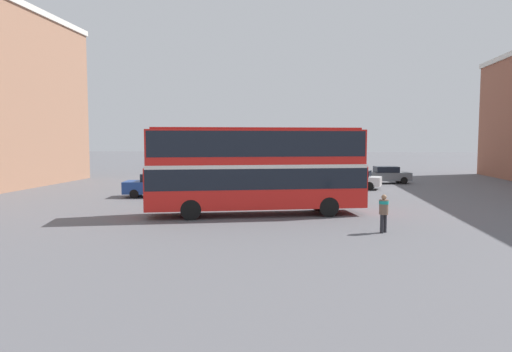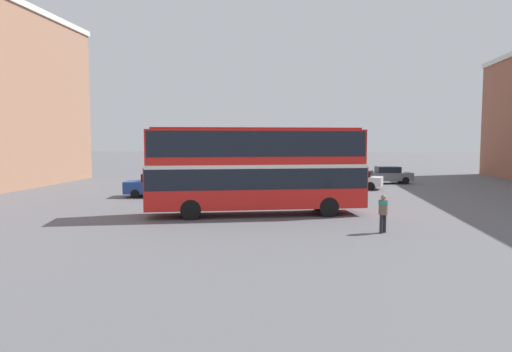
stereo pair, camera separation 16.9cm
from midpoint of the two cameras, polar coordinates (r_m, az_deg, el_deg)
The scene contains 6 objects.
ground_plane at distance 25.20m, azimuth 3.24°, elevation -4.58°, with size 240.00×240.00×0.00m, color #5B5B60.
double_decker_bus at distance 24.11m, azimuth 0.20°, elevation 1.36°, with size 11.71×5.22×4.63m.
pedestrian_foreground at distance 20.36m, azimuth 15.84°, elevation -4.06°, with size 0.58×0.58×1.66m.
parked_car_kerb_near at distance 43.29m, azimuth 16.39°, elevation 0.13°, with size 4.12×2.18×1.55m.
parked_car_kerb_far at distance 37.98m, azimuth 12.55°, elevation -0.41°, with size 4.47×2.75×1.49m.
parked_car_side_street at distance 32.71m, azimuth -11.98°, elevation -1.11°, with size 4.65×2.50×1.64m.
Camera 2 is at (1.67, -24.82, 4.03)m, focal length 32.00 mm.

